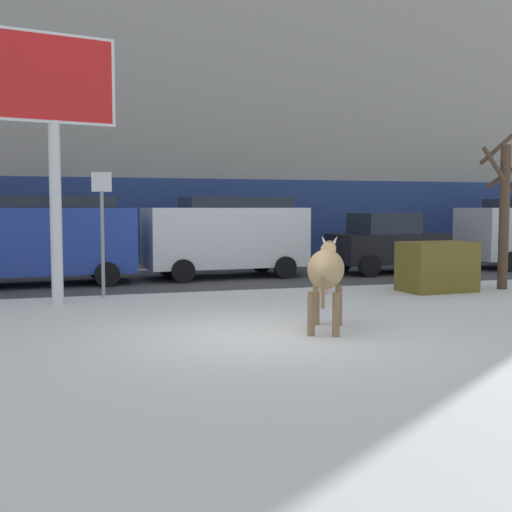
# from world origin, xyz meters

# --- Properties ---
(ground_plane) EXTENTS (120.00, 120.00, 0.00)m
(ground_plane) POSITION_xyz_m (0.00, 0.00, 0.00)
(ground_plane) COLOR silver
(road_strip) EXTENTS (60.00, 5.60, 0.01)m
(road_strip) POSITION_xyz_m (0.00, 8.22, 0.00)
(road_strip) COLOR #423F3F
(road_strip) RESTS_ON ground
(building_facade) EXTENTS (44.00, 6.10, 13.00)m
(building_facade) POSITION_xyz_m (0.00, 14.58, 6.48)
(building_facade) COLOR gray
(building_facade) RESTS_ON ground
(cow_tan) EXTENTS (1.23, 1.88, 1.54)m
(cow_tan) POSITION_xyz_m (1.23, 0.12, 0.99)
(cow_tan) COLOR tan
(cow_tan) RESTS_ON ground
(billboard) EXTENTS (2.51, 0.68, 5.56)m
(billboard) POSITION_xyz_m (-3.07, 4.26, 4.31)
(billboard) COLOR silver
(billboard) RESTS_ON ground
(car_blue_van) EXTENTS (4.71, 2.35, 2.32)m
(car_blue_van) POSITION_xyz_m (-3.42, 7.87, 1.24)
(car_blue_van) COLOR #233D9E
(car_blue_van) RESTS_ON ground
(car_white_van) EXTENTS (4.71, 2.35, 2.32)m
(car_white_van) POSITION_xyz_m (1.58, 8.36, 1.24)
(car_white_van) COLOR white
(car_white_van) RESTS_ON ground
(car_black_hatchback) EXTENTS (3.60, 2.10, 1.86)m
(car_black_hatchback) POSITION_xyz_m (6.64, 8.05, 0.93)
(car_black_hatchback) COLOR black
(car_black_hatchback) RESTS_ON ground
(pedestrian_near_billboard) EXTENTS (0.36, 0.24, 1.73)m
(pedestrian_near_billboard) POSITION_xyz_m (8.01, 10.84, 0.88)
(pedestrian_near_billboard) COLOR #282833
(pedestrian_near_billboard) RESTS_ON ground
(bare_tree_right_lot) EXTENTS (1.09, 1.09, 4.03)m
(bare_tree_right_lot) POSITION_xyz_m (7.54, 3.77, 2.05)
(bare_tree_right_lot) COLOR #4C3828
(bare_tree_right_lot) RESTS_ON ground
(dumpster) EXTENTS (1.76, 1.20, 1.20)m
(dumpster) POSITION_xyz_m (5.71, 3.83, 0.60)
(dumpster) COLOR brown
(dumpster) RESTS_ON ground
(street_sign) EXTENTS (0.44, 0.08, 2.82)m
(street_sign) POSITION_xyz_m (-2.09, 5.12, 1.67)
(street_sign) COLOR gray
(street_sign) RESTS_ON ground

